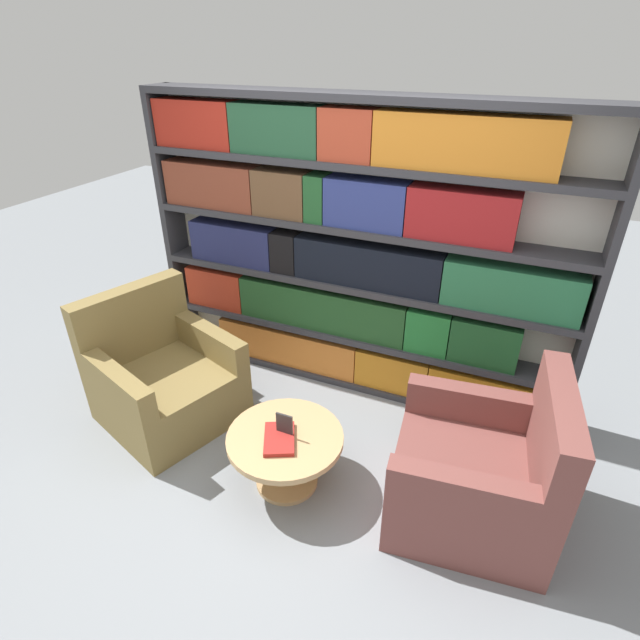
# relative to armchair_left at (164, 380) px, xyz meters

# --- Properties ---
(ground_plane) EXTENTS (14.00, 14.00, 0.00)m
(ground_plane) POSITION_rel_armchair_left_xyz_m (1.12, -0.37, -0.31)
(ground_plane) COLOR gray
(bookshelf) EXTENTS (3.27, 0.30, 2.21)m
(bookshelf) POSITION_rel_armchair_left_xyz_m (1.08, 0.99, 0.79)
(bookshelf) COLOR silver
(bookshelf) RESTS_ON ground_plane
(armchair_left) EXTENTS (1.11, 1.10, 0.96)m
(armchair_left) POSITION_rel_armchair_left_xyz_m (0.00, 0.00, 0.00)
(armchair_left) COLOR olive
(armchair_left) RESTS_ON ground_plane
(armchair_right) EXTENTS (0.97, 0.95, 0.96)m
(armchair_right) POSITION_rel_armchair_left_xyz_m (2.27, -0.01, 0.00)
(armchair_right) COLOR brown
(armchair_right) RESTS_ON ground_plane
(coffee_table) EXTENTS (0.72, 0.72, 0.40)m
(coffee_table) POSITION_rel_armchair_left_xyz_m (1.14, -0.25, -0.03)
(coffee_table) COLOR tan
(coffee_table) RESTS_ON ground_plane
(table_sign) EXTENTS (0.11, 0.06, 0.16)m
(table_sign) POSITION_rel_armchair_left_xyz_m (1.14, -0.25, 0.16)
(table_sign) COLOR black
(table_sign) RESTS_ON coffee_table
(stray_book) EXTENTS (0.28, 0.33, 0.03)m
(stray_book) POSITION_rel_armchair_left_xyz_m (1.12, -0.30, 0.10)
(stray_book) COLOR maroon
(stray_book) RESTS_ON coffee_table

